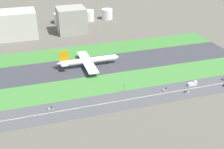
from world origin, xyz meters
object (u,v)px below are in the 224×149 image
Objects in this scene: fuel_tank_centre at (88,16)px; traffic_light at (124,87)px; car_0 at (165,89)px; car_2 at (51,108)px; fuel_tank_east at (107,14)px; fuel_tank_west at (63,18)px; car_1 at (187,92)px; terminal_building at (15,24)px; hangar_building at (71,20)px; airliner at (88,61)px; truck_0 at (193,84)px.

traffic_light is at bearing -95.55° from fuel_tank_centre.
car_2 is at bearing 180.00° from car_0.
fuel_tank_east reaches higher than car_2.
fuel_tank_west is 1.52× the size of fuel_tank_east.
car_2 is 1.00× the size of car_1.
terminal_building is at bearing -157.03° from fuel_tank_centre.
fuel_tank_centre is at bearing 93.57° from car_0.
traffic_light is 220.06m from fuel_tank_centre.
hangar_building reaches higher than fuel_tank_west.
airliner reaches higher than fuel_tank_east.
car_2 is 242.46m from fuel_tank_centre.
fuel_tank_west is (-4.88, 45.00, -9.26)m from hangar_building.
terminal_building is at bearing -161.69° from fuel_tank_east.
car_2 is at bearing -110.51° from fuel_tank_centre.
terminal_building reaches higher than traffic_light.
car_1 is 0.17× the size of fuel_tank_west.
airliner is at bearing 106.51° from traffic_light.
truck_0 is at bearing -139.89° from car_1.
fuel_tank_centre is at bearing 69.49° from car_2.
fuel_tank_east reaches higher than fuel_tank_west.
traffic_light is at bearing -19.50° from car_1.
traffic_light is 219.69m from fuel_tank_west.
car_2 is at bearing -124.00° from airliner.
car_2 is 0.12× the size of hangar_building.
truck_0 is at bearing -40.20° from airliner.
fuel_tank_centre is (39.07, 159.00, 1.51)m from airliner.
fuel_tank_centre is at bearing 22.97° from terminal_building.
hangar_building reaches higher than airliner.
car_0 is (99.11, 0.00, 0.00)m from car_2.
car_2 is at bearing -83.34° from terminal_building.
airliner is 14.77× the size of car_1.
car_0 is (-27.22, 0.00, -0.75)m from truck_0.
car_2 is 99.11m from car_0.
fuel_tank_centre reaches higher than truck_0.
terminal_building is 143.53m from fuel_tank_east.
airliner reaches higher than traffic_light.
fuel_tank_east is at bearing 66.59° from airliner.
terminal_building reaches higher than car_1.
car_1 is 237.09m from fuel_tank_east.
truck_0 is 63.25m from traffic_light.
airliner is 163.74m from fuel_tank_centre.
car_2 is 231.80m from fuel_tank_west.
airliner is 82.19m from car_2.
car_0 is 0.26× the size of fuel_tank_east.
fuel_tank_west reaches higher than traffic_light.
hangar_building is (5.53, 114.00, 10.21)m from airliner.
fuel_tank_east is (68.19, 0.00, 0.44)m from fuel_tank_west.
truck_0 is 240.68m from fuel_tank_west.
fuel_tank_west is (67.77, 45.00, -9.83)m from terminal_building.
hangar_building is at bearing -126.70° from fuel_tank_centre.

